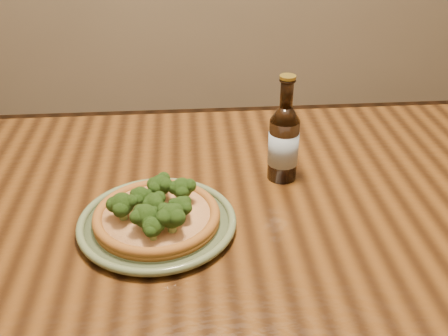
{
  "coord_description": "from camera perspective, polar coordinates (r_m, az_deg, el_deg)",
  "views": [
    {
      "loc": [
        0.0,
        -0.65,
        1.3
      ],
      "look_at": [
        0.07,
        0.15,
        0.82
      ],
      "focal_mm": 42.0,
      "sensor_mm": 36.0,
      "label": 1
    }
  ],
  "objects": [
    {
      "name": "table",
      "position": [
        0.99,
        -3.78,
        -9.94
      ],
      "size": [
        1.6,
        0.9,
        0.75
      ],
      "color": "#4D2C10",
      "rests_on": "ground"
    },
    {
      "name": "plate",
      "position": [
        0.91,
        -7.28,
        -5.91
      ],
      "size": [
        0.27,
        0.27,
        0.02
      ],
      "rotation": [
        0.0,
        0.0,
        0.43
      ],
      "color": "#5B6948",
      "rests_on": "table"
    },
    {
      "name": "pizza",
      "position": [
        0.9,
        -7.34,
        -4.98
      ],
      "size": [
        0.22,
        0.22,
        0.07
      ],
      "rotation": [
        0.0,
        0.0,
        -0.1
      ],
      "color": "brown",
      "rests_on": "plate"
    },
    {
      "name": "beer_bottle",
      "position": [
        1.01,
        6.5,
        2.84
      ],
      "size": [
        0.06,
        0.06,
        0.21
      ],
      "rotation": [
        0.0,
        0.0,
        -0.12
      ],
      "color": "black",
      "rests_on": "table"
    }
  ]
}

